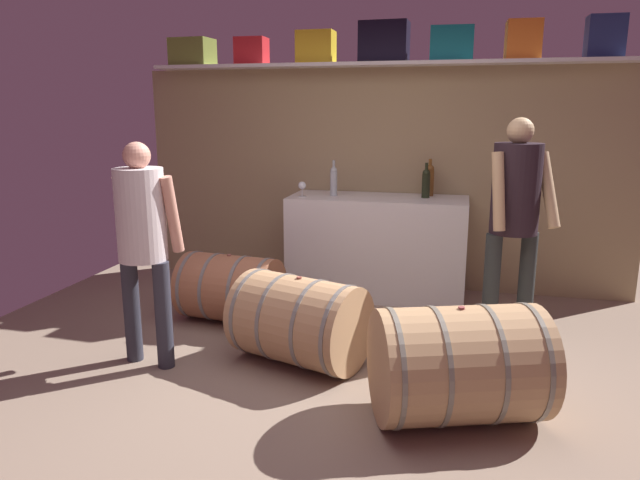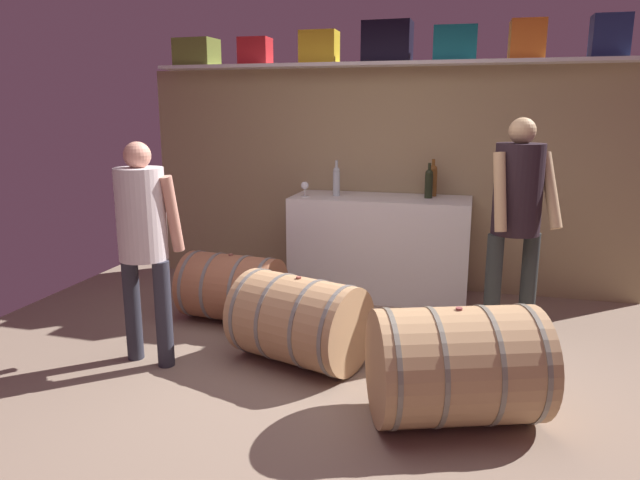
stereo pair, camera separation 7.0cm
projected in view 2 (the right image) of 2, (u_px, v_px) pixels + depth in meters
The scene contains 20 objects.
ground_plane at pixel (343, 353), 4.24m from camera, with size 5.93×7.89×0.02m, color gray.
back_wall_panel at pixel (384, 180), 5.66m from camera, with size 4.73×0.10×2.10m, color #9B865F.
high_shelf_board at pixel (384, 64), 5.28m from camera, with size 4.35×0.40×0.03m, color silver.
toolcase_olive at pixel (197, 53), 5.72m from camera, with size 0.38×0.29×0.26m, color olive.
toolcase_red at pixel (255, 51), 5.56m from camera, with size 0.29×0.23×0.25m, color red.
toolcase_yellow at pixel (319, 47), 5.40m from camera, with size 0.34×0.24×0.29m, color yellow.
toolcase_black at pixel (387, 42), 5.23m from camera, with size 0.43×0.27×0.35m, color black.
toolcase_teal at pixel (455, 44), 5.09m from camera, with size 0.37×0.25×0.29m, color #12737A.
toolcase_orange at pixel (527, 40), 4.94m from camera, with size 0.28×0.28×0.32m, color orange.
toolcase_navy at pixel (610, 36), 4.77m from camera, with size 0.29×0.21×0.34m, color navy.
work_cabinet at pixel (380, 247), 5.43m from camera, with size 1.62×0.63×0.93m, color silver.
wine_bottle_amber at pixel (433, 180), 5.36m from camera, with size 0.08×0.08×0.34m.
wine_bottle_dark at pixel (429, 183), 5.24m from camera, with size 0.07×0.07×0.32m.
wine_bottle_clear at pixel (336, 180), 5.38m from camera, with size 0.07×0.07×0.33m.
wine_glass at pixel (305, 186), 5.35m from camera, with size 0.08×0.08×0.14m.
wine_barrel_near at pixel (456, 365), 3.23m from camera, with size 1.09×0.93×0.67m.
wine_barrel_far at pixel (299, 320), 3.99m from camera, with size 1.00×0.84×0.62m.
wine_barrel_flank at pixel (232, 288), 4.81m from camera, with size 0.85×0.64×0.57m.
winemaker_pouring at pixel (517, 206), 4.30m from camera, with size 0.54×0.46×1.67m.
visitor_tasting at pixel (143, 231), 3.86m from camera, with size 0.48×0.41×1.52m.
Camera 2 is at (0.85, -3.28, 1.73)m, focal length 32.67 mm.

